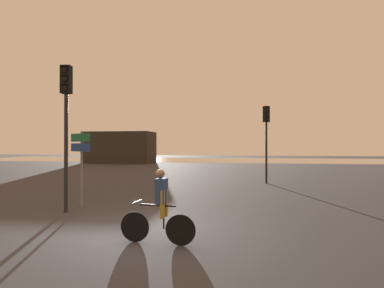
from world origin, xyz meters
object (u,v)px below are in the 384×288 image
Objects in this scene: traffic_light_near_left at (66,111)px; cyclist at (160,206)px; distant_building at (120,147)px; direction_sign_post at (81,155)px; traffic_light_far_right at (266,130)px.

cyclist is (3.80, -2.52, -2.43)m from traffic_light_near_left.
distant_building is 28.31m from traffic_light_near_left.
distant_building is at bearing -42.16° from direction_sign_post.
traffic_light_far_right is 11.77m from cyclist.
cyclist is at bearing 166.41° from direction_sign_post.
direction_sign_post is 5.02m from cyclist.
cyclist is at bearing 41.04° from traffic_light_far_right.
traffic_light_near_left reaches higher than traffic_light_far_right.
direction_sign_post is 1.52× the size of cyclist.
direction_sign_post is (9.52, -25.93, -0.14)m from distant_building.
traffic_light_near_left is at bearing 17.92° from traffic_light_far_right.
traffic_light_far_right is (6.96, 8.60, -0.21)m from traffic_light_near_left.
traffic_light_near_left is 2.75× the size of cyclist.
traffic_light_near_left is 1.07× the size of traffic_light_far_right.
cyclist is (-3.16, -11.12, -2.23)m from traffic_light_far_right.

